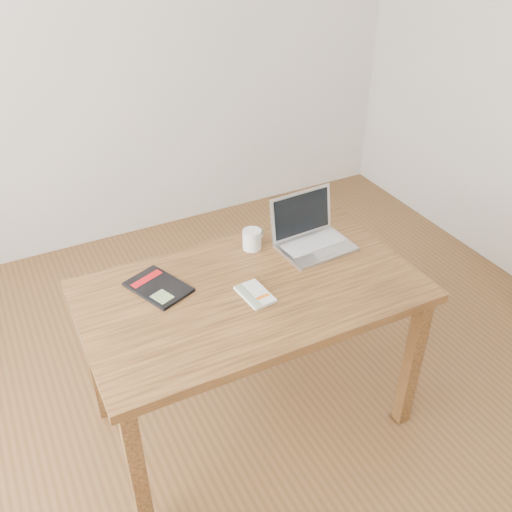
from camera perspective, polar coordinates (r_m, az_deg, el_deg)
name	(u,v)px	position (r m, az deg, el deg)	size (l,w,h in m)	color
room	(239,171)	(1.74, -1.72, 8.48)	(4.04, 4.04, 2.70)	brown
desk	(252,306)	(2.29, -0.42, -4.99)	(1.34, 0.77, 0.75)	brown
white_guidebook	(255,294)	(2.20, -0.10, -3.86)	(0.11, 0.17, 0.01)	silver
black_guidebook	(158,287)	(2.27, -9.75, -3.08)	(0.24, 0.29, 0.01)	black
laptop	(311,235)	(2.48, 5.49, 2.10)	(0.32, 0.27, 0.22)	silver
coffee_mug	(252,239)	(2.45, -0.36, 1.74)	(0.11, 0.08, 0.09)	white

